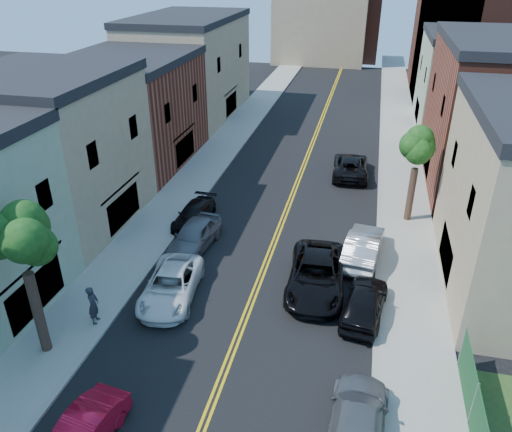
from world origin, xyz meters
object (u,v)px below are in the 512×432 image
Objects in this scene: dark_car_right_far at (351,166)px; black_suv_lane at (316,275)px; grey_car_left at (194,236)px; black_car_left at (194,214)px; white_pickup at (171,285)px; black_car_right at (365,302)px; silver_car_right at (363,247)px; pedestrian_left at (93,305)px; grey_car_right at (357,422)px.

dark_car_right_far is 15.59m from black_suv_lane.
grey_car_left is 3.06m from black_car_left.
dark_car_right_far is at bearing 63.67° from grey_car_left.
white_pickup reaches higher than black_car_left.
silver_car_right is (-0.26, 5.02, 0.06)m from black_car_right.
pedestrian_left is at bearing -92.81° from black_car_left.
grey_car_right is at bearing 97.46° from black_car_right.
dark_car_right_far is 23.20m from pedestrian_left.
black_suv_lane is 3.20× the size of pedestrian_left.
pedestrian_left reaches higher than dark_car_right_far.
black_car_left is 17.77m from grey_car_right.
pedestrian_left is (-1.20, -10.46, 0.48)m from black_car_left.
black_suv_lane is 10.97m from pedestrian_left.
black_car_right is 2.99m from black_suv_lane.
black_car_right is at bearing 99.93° from silver_car_right.
grey_car_left is at bearing -27.39° from pedestrian_left.
pedestrian_left is at bearing -12.74° from grey_car_right.
black_car_left is at bearing 115.77° from grey_car_left.
pedestrian_left reaches higher than black_car_left.
dark_car_right_far reaches higher than white_pickup.
grey_car_left reaches higher than black_car_left.
silver_car_right reaches higher than black_car_right.
pedestrian_left is at bearing -141.47° from white_pickup.
silver_car_right is 4.06m from black_suv_lane.
black_suv_lane is (-2.24, -3.38, 0.01)m from silver_car_right.
silver_car_right reaches higher than dark_car_right_far.
white_pickup is at bearing -29.94° from grey_car_right.
black_suv_lane reaches higher than dark_car_right_far.
silver_car_right is 0.91× the size of dark_car_right_far.
dark_car_right_far is at bearing 59.79° from white_pickup.
grey_car_left is 2.49× the size of pedestrian_left.
grey_car_right is (9.96, -11.08, -0.08)m from grey_car_left.
black_car_right is 12.69m from pedestrian_left.
grey_car_left is (-0.46, 4.86, 0.08)m from white_pickup.
black_car_right is at bearing -28.68° from black_car_left.
white_pickup reaches higher than grey_car_right.
white_pickup is at bearing 38.96° from silver_car_right.
grey_car_left is 0.85× the size of dark_car_right_far.
black_car_right is 0.75× the size of black_suv_lane.
white_pickup is at bearing 63.92° from dark_car_right_far.
black_suv_lane reaches higher than silver_car_right.
grey_car_left is at bearing 159.07° from black_suv_lane.
black_car_left is at bearing 145.22° from black_suv_lane.
pedestrian_left is (-9.70, -5.11, 0.26)m from black_suv_lane.
black_car_left is at bearing -48.50° from grey_car_right.
grey_car_right is 6.97m from black_car_right.
silver_car_right is 0.83× the size of black_suv_lane.
grey_car_left reaches higher than black_car_right.
dark_car_right_far is 2.94× the size of pedestrian_left.
white_pickup is 9.53m from black_car_right.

